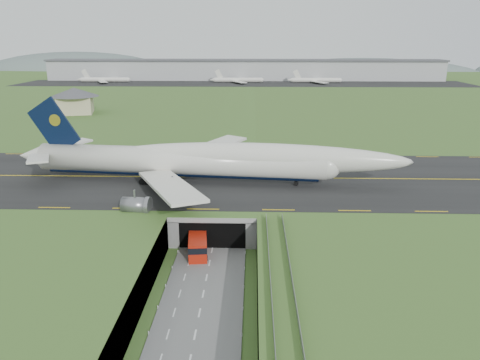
{
  "coord_description": "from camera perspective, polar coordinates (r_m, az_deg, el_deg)",
  "views": [
    {
      "loc": [
        7.27,
        -69.28,
        36.44
      ],
      "look_at": [
        4.64,
        20.0,
        9.47
      ],
      "focal_mm": 35.0,
      "sensor_mm": 36.0,
      "label": 1
    }
  ],
  "objects": [
    {
      "name": "guideway",
      "position": [
        59.16,
        5.23,
        -15.01
      ],
      "size": [
        3.0,
        53.0,
        7.05
      ],
      "color": "#A8A8A3",
      "rests_on": "ground"
    },
    {
      "name": "jumbo_jet",
      "position": [
        101.94,
        -4.03,
        2.36
      ],
      "size": [
        87.2,
        57.1,
        18.99
      ],
      "rotation": [
        0.0,
        0.0,
        -0.1
      ],
      "color": "silver",
      "rests_on": "ground"
    },
    {
      "name": "service_building",
      "position": [
        212.15,
        -19.49,
        9.37
      ],
      "size": [
        24.23,
        24.23,
        10.95
      ],
      "rotation": [
        0.0,
        0.0,
        0.24
      ],
      "color": "#C5B98E",
      "rests_on": "ground"
    },
    {
      "name": "airfield_deck",
      "position": [
        77.27,
        -3.92,
        -8.88
      ],
      "size": [
        800.0,
        800.0,
        6.0
      ],
      "primitive_type": "cube",
      "color": "gray",
      "rests_on": "ground"
    },
    {
      "name": "trench_road",
      "position": [
        72.05,
        -4.46,
        -13.55
      ],
      "size": [
        12.0,
        75.0,
        0.2
      ],
      "primitive_type": "cube",
      "color": "slate",
      "rests_on": "ground"
    },
    {
      "name": "ground",
      "position": [
        78.62,
        -3.88,
        -10.86
      ],
      "size": [
        900.0,
        900.0,
        0.0
      ],
      "primitive_type": "plane",
      "color": "#446026",
      "rests_on": "ground"
    },
    {
      "name": "distant_hills",
      "position": [
        504.16,
        8.37,
        12.02
      ],
      "size": [
        700.0,
        91.0,
        60.0
      ],
      "color": "#4F5F5B",
      "rests_on": "ground"
    },
    {
      "name": "taxiway",
      "position": [
        106.94,
        -2.28,
        0.3
      ],
      "size": [
        800.0,
        44.0,
        0.18
      ],
      "primitive_type": "cube",
      "color": "black",
      "rests_on": "airfield_deck"
    },
    {
      "name": "tunnel_portal",
      "position": [
        92.43,
        -2.94,
        -4.21
      ],
      "size": [
        17.0,
        22.3,
        6.0
      ],
      "color": "gray",
      "rests_on": "ground"
    },
    {
      "name": "cargo_terminal",
      "position": [
        369.46,
        0.55,
        13.31
      ],
      "size": [
        320.0,
        67.0,
        15.6
      ],
      "color": "#B2B2B2",
      "rests_on": "ground"
    },
    {
      "name": "shuttle_tram",
      "position": [
        83.09,
        -5.17,
        -7.86
      ],
      "size": [
        4.13,
        8.77,
        3.43
      ],
      "rotation": [
        0.0,
        0.0,
        0.11
      ],
      "color": "red",
      "rests_on": "ground"
    }
  ]
}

